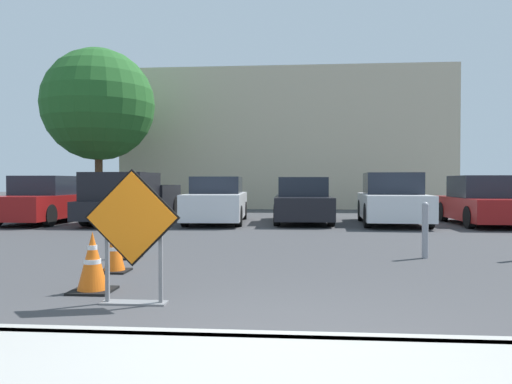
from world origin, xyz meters
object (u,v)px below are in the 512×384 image
(traffic_cone_second, at_px, (114,250))
(pickup_truck, at_px, (131,200))
(traffic_cone_third, at_px, (126,238))
(parked_car_nearest, at_px, (46,201))
(parked_car_second, at_px, (217,201))
(parked_car_fourth, at_px, (392,201))
(parked_car_fifth, at_px, (484,202))
(parked_car_third, at_px, (303,202))
(road_closed_sign, at_px, (132,230))
(bollard_nearest, at_px, (425,229))
(traffic_cone_nearest, at_px, (93,262))

(traffic_cone_second, distance_m, pickup_truck, 9.06)
(traffic_cone_third, distance_m, pickup_truck, 7.75)
(parked_car_nearest, relative_size, parked_car_second, 0.98)
(parked_car_fourth, height_order, parked_car_fifth, parked_car_fourth)
(parked_car_second, height_order, parked_car_fourth, parked_car_fourth)
(parked_car_fourth, bearing_deg, parked_car_third, -5.06)
(road_closed_sign, distance_m, parked_car_fifth, 13.07)
(parked_car_fourth, relative_size, bollard_nearest, 4.45)
(road_closed_sign, relative_size, traffic_cone_second, 2.17)
(road_closed_sign, bearing_deg, bollard_nearest, 42.18)
(traffic_cone_second, bearing_deg, parked_car_fourth, 57.05)
(parked_car_second, distance_m, parked_car_fifth, 8.38)
(parked_car_third, xyz_separation_m, parked_car_fifth, (5.58, -0.37, 0.01))
(parked_car_second, xyz_separation_m, parked_car_third, (2.79, 0.21, -0.02))
(pickup_truck, height_order, bollard_nearest, pickup_truck)
(bollard_nearest, bearing_deg, pickup_truck, 137.94)
(parked_car_third, relative_size, parked_car_fifth, 0.98)
(traffic_cone_nearest, relative_size, traffic_cone_third, 0.99)
(pickup_truck, bearing_deg, road_closed_sign, 108.78)
(road_closed_sign, xyz_separation_m, bollard_nearest, (4.01, 3.64, -0.30))
(road_closed_sign, height_order, traffic_cone_second, road_closed_sign)
(traffic_cone_nearest, height_order, parked_car_second, parked_car_second)
(parked_car_nearest, bearing_deg, parked_car_fourth, -179.23)
(traffic_cone_third, xyz_separation_m, bollard_nearest, (5.20, 0.46, 0.16))
(traffic_cone_second, xyz_separation_m, parked_car_second, (0.08, 8.94, 0.36))
(road_closed_sign, bearing_deg, parked_car_second, 94.40)
(road_closed_sign, xyz_separation_m, parked_car_fourth, (4.75, 10.64, -0.07))
(parked_car_fourth, bearing_deg, parked_car_second, 1.24)
(parked_car_third, height_order, parked_car_fifth, parked_car_fifth)
(traffic_cone_nearest, xyz_separation_m, parked_car_fifth, (8.24, 10.10, 0.33))
(parked_car_fifth, height_order, bollard_nearest, parked_car_fifth)
(parked_car_nearest, bearing_deg, traffic_cone_third, 125.47)
(pickup_truck, relative_size, parked_car_third, 1.29)
(traffic_cone_second, distance_m, traffic_cone_third, 1.31)
(parked_car_second, relative_size, parked_car_fifth, 1.10)
(traffic_cone_nearest, bearing_deg, bollard_nearest, 33.01)
(road_closed_sign, bearing_deg, traffic_cone_third, 110.46)
(parked_car_nearest, bearing_deg, traffic_cone_nearest, 119.81)
(road_closed_sign, xyz_separation_m, traffic_cone_nearest, (-0.69, 0.58, -0.46))
(parked_car_nearest, xyz_separation_m, parked_car_second, (5.58, 0.42, -0.01))
(traffic_cone_second, xyz_separation_m, parked_car_third, (2.88, 9.15, 0.35))
(road_closed_sign, relative_size, parked_car_fourth, 0.34)
(traffic_cone_second, xyz_separation_m, traffic_cone_third, (-0.27, 1.29, 0.03))
(pickup_truck, height_order, parked_car_fourth, pickup_truck)
(parked_car_second, bearing_deg, bollard_nearest, 120.81)
(traffic_cone_nearest, xyz_separation_m, pickup_truck, (-2.93, 9.95, 0.38))
(traffic_cone_nearest, height_order, parked_car_nearest, parked_car_nearest)
(road_closed_sign, relative_size, parked_car_nearest, 0.32)
(parked_car_second, bearing_deg, parked_car_fifth, 175.79)
(parked_car_second, height_order, parked_car_fifth, parked_car_fifth)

